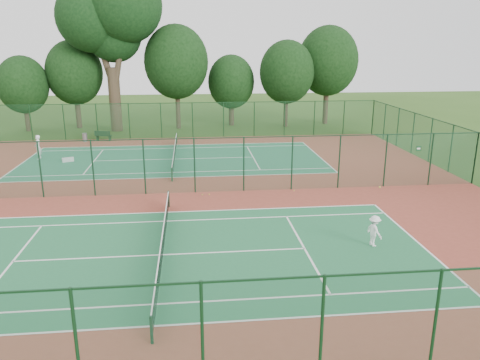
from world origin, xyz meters
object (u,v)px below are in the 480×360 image
object	(u,v)px
trash_bin	(85,137)
kit_bag	(68,160)
player_far	(38,147)
big_tree	(110,16)
player_near	(374,231)
bench	(103,136)

from	to	relation	value
trash_bin	kit_bag	size ratio (longest dim) A/B	0.93
player_far	big_tree	xyz separation A→B (m)	(4.51, 12.69, 10.67)
trash_bin	big_tree	bearing A→B (deg)	68.37
player_near	trash_bin	world-z (taller)	player_near
bench	kit_bag	size ratio (longest dim) A/B	1.91
trash_bin	big_tree	size ratio (longest dim) A/B	0.05
player_near	bench	size ratio (longest dim) A/B	0.89
trash_bin	player_far	bearing A→B (deg)	-107.76
player_near	big_tree	world-z (taller)	big_tree
player_far	kit_bag	bearing A→B (deg)	58.94
trash_bin	bench	distance (m)	1.69
trash_bin	kit_bag	bearing A→B (deg)	-87.57
trash_bin	kit_bag	xyz separation A→B (m)	(0.34, -8.02, -0.24)
trash_bin	player_near	bearing A→B (deg)	-54.77
player_far	bench	bearing A→B (deg)	144.79
bench	big_tree	world-z (taller)	big_tree
player_far	big_tree	world-z (taller)	big_tree
player_near	kit_bag	world-z (taller)	player_near
player_near	trash_bin	xyz separation A→B (m)	(-18.40, 26.05, -0.34)
player_near	kit_bag	distance (m)	25.53
player_far	kit_bag	world-z (taller)	player_far
player_far	bench	distance (m)	8.05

